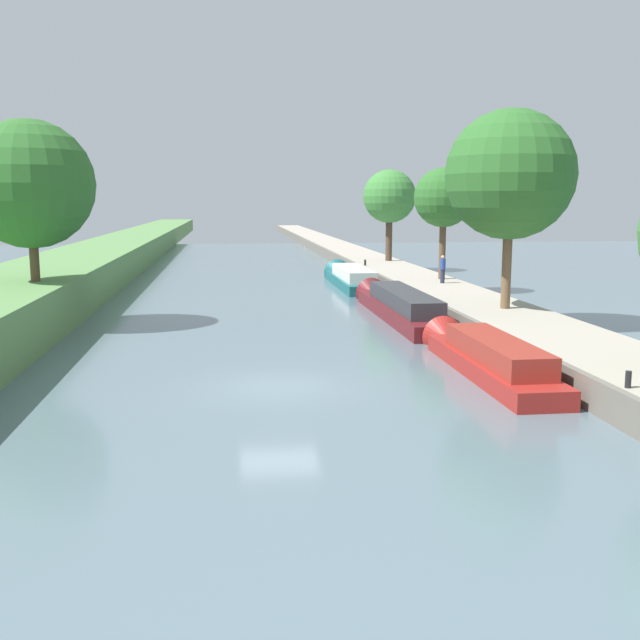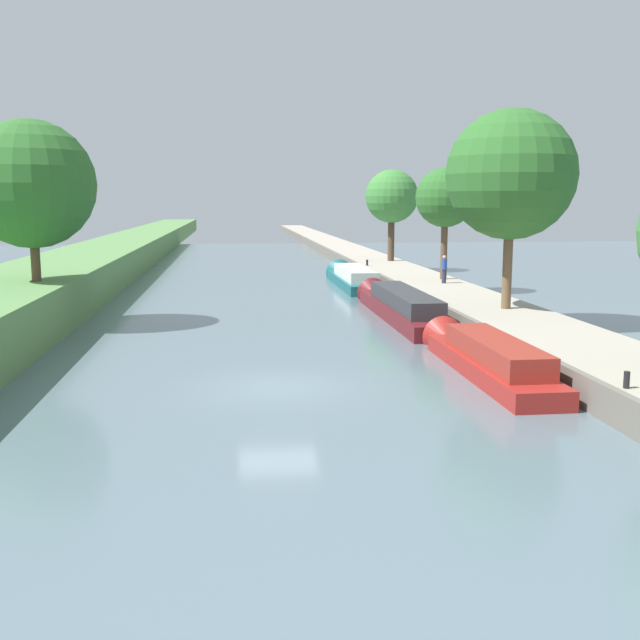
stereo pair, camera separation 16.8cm
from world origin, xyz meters
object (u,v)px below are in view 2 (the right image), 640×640
Objects in this scene: narrowboat_teal at (351,278)px; narrowboat_maroon at (399,305)px; narrowboat_red at (484,356)px; mooring_bollard_near at (627,380)px; person_walking at (444,269)px; mooring_bollard_far at (367,263)px.

narrowboat_maroon is at bearing -89.63° from narrowboat_teal.
narrowboat_red is 12.23m from narrowboat_maroon.
mooring_bollard_near is at bearing -74.28° from narrowboat_red.
narrowboat_teal is at bearing 119.87° from person_walking.
narrowboat_maroon is at bearing 90.96° from narrowboat_red.
narrowboat_maroon is 8.59× the size of person_walking.
narrowboat_teal is 8.84m from person_walking.
narrowboat_maroon reaches higher than mooring_bollard_far.
narrowboat_teal is at bearing 93.53° from mooring_bollard_near.
mooring_bollard_far is (1.72, 31.67, 0.61)m from narrowboat_red.
narrowboat_red is 26.60m from narrowboat_teal.
narrowboat_red is 22.63× the size of mooring_bollard_far.
person_walking is 12.89m from mooring_bollard_far.
narrowboat_maroon reaches higher than narrowboat_teal.
person_walking reaches higher than narrowboat_maroon.
narrowboat_teal is (-0.09, 14.37, -0.07)m from narrowboat_maroon.
narrowboat_red is at bearing -89.36° from narrowboat_teal.
mooring_bollard_far is at bearing 90.00° from mooring_bollard_near.
narrowboat_teal is (-0.30, 26.60, 0.00)m from narrowboat_red.
mooring_bollard_far is at bearing 84.35° from narrowboat_maroon.
narrowboat_maroon reaches higher than narrowboat_red.
person_walking is at bearing 84.67° from mooring_bollard_near.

